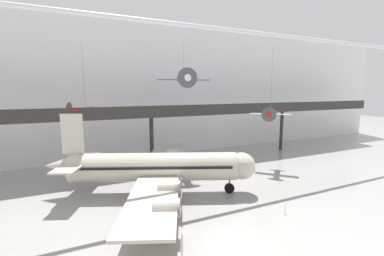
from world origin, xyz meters
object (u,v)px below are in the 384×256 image
at_px(suspended_plane_blue_trainer, 183,78).
at_px(suspended_plane_silver_racer, 270,112).
at_px(stanchion_barrier, 285,211).
at_px(airliner_silver_main, 153,167).
at_px(suspended_plane_red_highwing, 85,111).

xyz_separation_m(suspended_plane_blue_trainer, suspended_plane_silver_racer, (13.33, -6.67, -5.82)).
distance_m(suspended_plane_blue_trainer, stanchion_barrier, 26.17).
relative_size(airliner_silver_main, suspended_plane_silver_racer, 2.41).
xyz_separation_m(airliner_silver_main, suspended_plane_silver_racer, (21.63, 2.96, 6.12)).
distance_m(airliner_silver_main, suspended_plane_red_highwing, 16.13).
bearing_deg(suspended_plane_silver_racer, airliner_silver_main, -36.14).
bearing_deg(airliner_silver_main, suspended_plane_red_highwing, 142.13).
relative_size(suspended_plane_silver_racer, stanchion_barrier, 11.63).
height_order(airliner_silver_main, suspended_plane_silver_racer, suspended_plane_silver_racer).
relative_size(suspended_plane_silver_racer, suspended_plane_red_highwing, 1.07).
height_order(suspended_plane_blue_trainer, suspended_plane_red_highwing, suspended_plane_blue_trainer).
xyz_separation_m(suspended_plane_silver_racer, stanchion_barrier, (-10.06, -14.34, -9.44)).
xyz_separation_m(suspended_plane_blue_trainer, suspended_plane_red_highwing, (-15.56, 3.15, -5.30)).
bearing_deg(suspended_plane_red_highwing, airliner_silver_main, 142.38).
relative_size(airliner_silver_main, suspended_plane_red_highwing, 2.57).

